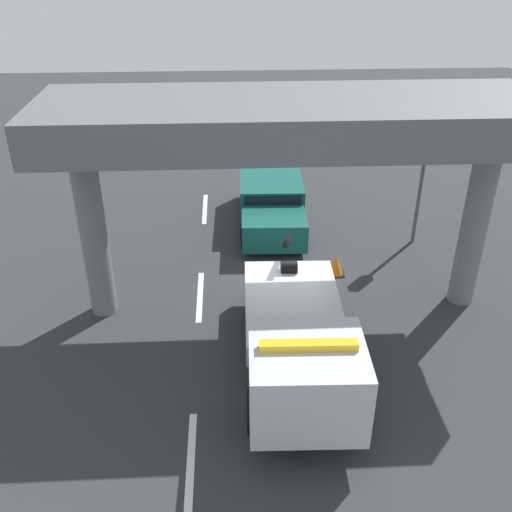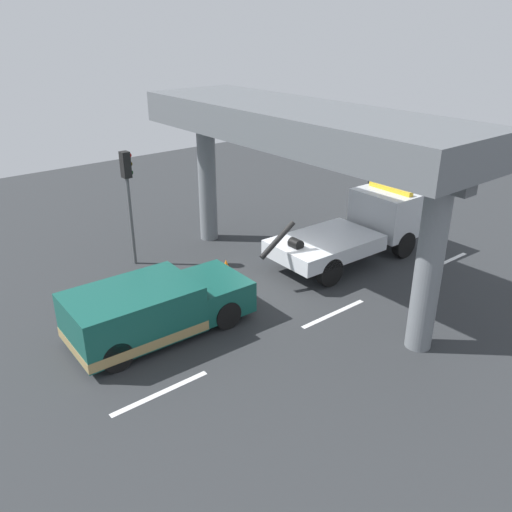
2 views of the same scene
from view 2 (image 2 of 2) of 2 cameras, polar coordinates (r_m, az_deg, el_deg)
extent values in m
cube|color=#2D3033|center=(17.92, 2.72, -3.33)|extent=(60.00, 40.00, 0.10)
cube|color=silver|center=(13.31, -10.25, -14.35)|extent=(2.60, 0.16, 0.01)
cube|color=silver|center=(16.40, 8.38, -6.17)|extent=(2.60, 0.16, 0.01)
cube|color=silver|center=(20.80, 19.80, -0.62)|extent=(2.60, 0.16, 0.01)
cube|color=silver|center=(18.85, 7.45, 1.19)|extent=(3.91, 2.51, 0.55)
cube|color=silver|center=(21.01, 14.07, 4.68)|extent=(2.11, 2.36, 1.65)
cube|color=black|center=(21.36, 15.23, 5.91)|extent=(0.12, 2.21, 0.66)
cube|color=#196B9E|center=(19.69, 5.00, 2.06)|extent=(3.65, 0.12, 0.20)
cylinder|color=black|center=(17.20, 2.33, 1.74)|extent=(1.42, 0.22, 1.07)
cylinder|color=black|center=(17.82, 4.32, 1.32)|extent=(0.37, 0.46, 0.36)
cube|color=yellow|center=(20.74, 14.32, 7.04)|extent=(0.29, 1.93, 0.16)
cylinder|color=black|center=(21.81, 11.39, 2.93)|extent=(1.01, 0.35, 1.00)
cylinder|color=black|center=(20.61, 15.66, 1.22)|extent=(1.01, 0.35, 1.00)
cylinder|color=black|center=(19.23, 3.58, 0.45)|extent=(1.01, 0.35, 1.00)
cylinder|color=black|center=(17.86, 7.93, -1.68)|extent=(1.01, 0.35, 1.00)
cube|color=#145147|center=(14.87, -13.18, -5.97)|extent=(3.52, 2.30, 1.35)
cube|color=#145147|center=(16.00, -4.70, -3.90)|extent=(1.79, 2.16, 0.95)
cube|color=black|center=(15.39, -7.40, -3.14)|extent=(0.11, 1.94, 0.59)
cube|color=#9E8451|center=(15.11, -13.00, -7.59)|extent=(3.54, 2.31, 0.28)
cylinder|color=black|center=(16.80, -6.88, -3.67)|extent=(0.85, 0.30, 0.84)
cylinder|color=black|center=(15.37, -3.18, -6.34)|extent=(0.85, 0.30, 0.84)
cylinder|color=black|center=(15.62, -17.68, -7.03)|extent=(0.85, 0.30, 0.84)
cylinder|color=black|center=(14.06, -14.85, -10.38)|extent=(0.85, 0.30, 0.84)
cylinder|color=slate|center=(21.08, -5.29, 8.07)|extent=(0.70, 0.70, 4.83)
cylinder|color=slate|center=(14.28, 18.17, -1.05)|extent=(0.70, 0.70, 4.83)
cube|color=#5B5F63|center=(16.53, 4.52, 14.07)|extent=(3.60, 12.15, 1.02)
cube|color=#4A4E52|center=(16.66, 4.44, 11.74)|extent=(0.50, 11.75, 0.36)
cylinder|color=#515456|center=(19.39, -13.31, 3.61)|extent=(0.12, 0.12, 3.25)
cube|color=black|center=(18.79, -13.91, 9.54)|extent=(0.28, 0.32, 0.90)
sphere|color=red|center=(18.78, -13.55, 10.52)|extent=(0.18, 0.18, 0.18)
sphere|color=#3A2D06|center=(18.85, -13.47, 9.64)|extent=(0.18, 0.18, 0.18)
sphere|color=black|center=(18.93, -13.38, 8.76)|extent=(0.18, 0.18, 0.18)
cylinder|color=#515456|center=(27.25, 12.17, 9.76)|extent=(0.12, 0.12, 3.41)
cube|color=black|center=(26.82, 12.58, 14.22)|extent=(0.28, 0.32, 0.90)
sphere|color=red|center=(26.90, 12.86, 14.88)|extent=(0.18, 0.18, 0.18)
sphere|color=#3A2D06|center=(26.94, 12.80, 14.25)|extent=(0.18, 0.18, 0.18)
sphere|color=black|center=(26.99, 12.74, 13.62)|extent=(0.18, 0.18, 0.18)
cone|color=orange|center=(18.38, -3.24, -1.32)|extent=(0.49, 0.49, 0.64)
cube|color=black|center=(18.52, -3.22, -2.17)|extent=(0.54, 0.54, 0.03)
camera|label=1|loc=(26.92, 31.41, 23.58)|focal=40.79mm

